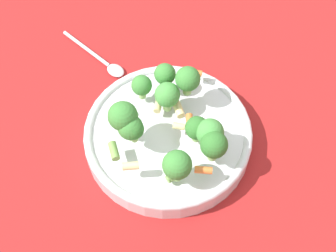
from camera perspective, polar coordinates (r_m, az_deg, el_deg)
ground_plane at (r=0.78m, az=-0.00°, el=-1.93°), size 3.00×3.00×0.00m
bowl at (r=0.76m, az=-0.00°, el=-1.13°), size 0.27×0.27×0.04m
pasta_salad at (r=0.71m, az=0.19°, el=0.89°), size 0.22×0.20×0.08m
spoon at (r=0.88m, az=-7.84°, el=7.78°), size 0.03×0.16×0.01m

